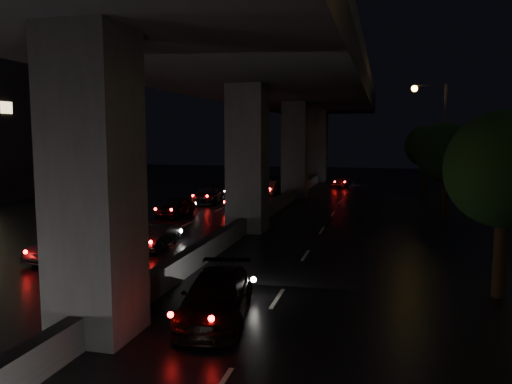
% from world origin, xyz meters
% --- Properties ---
extents(ground, '(120.00, 120.00, 0.00)m').
position_xyz_m(ground, '(0.00, 0.00, 0.00)').
color(ground, black).
rests_on(ground, ground).
extents(viaduct, '(12.00, 80.00, 10.50)m').
position_xyz_m(viaduct, '(0.00, 5.00, 8.34)').
color(viaduct, '#333235').
rests_on(viaduct, ground).
extents(median_barrier, '(0.45, 70.00, 0.85)m').
position_xyz_m(median_barrier, '(0.00, 5.00, 0.42)').
color(median_barrier, '#333235').
rests_on(median_barrier, ground).
extents(tree_b, '(3.80, 3.80, 6.12)m').
position_xyz_m(tree_b, '(11.00, -4.00, 4.20)').
color(tree_b, black).
rests_on(tree_b, ground).
extents(tree_c, '(3.80, 3.80, 6.12)m').
position_xyz_m(tree_c, '(11.00, 12.00, 4.20)').
color(tree_c, black).
rests_on(tree_c, ground).
extents(tree_d, '(3.80, 3.80, 6.12)m').
position_xyz_m(tree_d, '(11.00, 28.00, 4.20)').
color(tree_d, black).
rests_on(tree_d, ground).
extents(streetlight_far, '(2.52, 0.44, 9.00)m').
position_xyz_m(streetlight_far, '(10.97, 18.00, 5.66)').
color(streetlight_far, '#2D2D33').
rests_on(streetlight_far, ground).
extents(car_3, '(2.54, 4.75, 1.31)m').
position_xyz_m(car_3, '(2.66, -8.16, 0.65)').
color(car_3, black).
rests_on(car_3, ground).
extents(car_4, '(1.70, 3.62, 1.15)m').
position_xyz_m(car_4, '(-5.94, -3.18, 0.57)').
color(car_4, '#27272A').
rests_on(car_4, ground).
extents(car_5, '(1.29, 3.32, 1.08)m').
position_xyz_m(car_5, '(-2.97, -0.22, 0.54)').
color(car_5, black).
rests_on(car_5, ground).
extents(car_6, '(1.68, 3.78, 1.26)m').
position_xyz_m(car_6, '(-5.75, 8.34, 0.63)').
color(car_6, black).
rests_on(car_6, ground).
extents(car_7, '(2.24, 4.75, 1.34)m').
position_xyz_m(car_7, '(-5.86, 15.04, 0.67)').
color(car_7, black).
rests_on(car_7, ground).
extents(car_8, '(1.67, 3.55, 1.18)m').
position_xyz_m(car_8, '(-2.80, 12.70, 0.59)').
color(car_8, black).
rests_on(car_8, ground).
extents(car_9, '(1.48, 3.71, 1.20)m').
position_xyz_m(car_9, '(-2.55, 21.49, 0.60)').
color(car_9, '#605953').
rests_on(car_9, ground).
extents(car_10, '(2.52, 4.96, 1.34)m').
position_xyz_m(car_10, '(-2.90, 24.48, 0.67)').
color(car_10, black).
rests_on(car_10, ground).
extents(car_11, '(2.66, 4.74, 1.25)m').
position_xyz_m(car_11, '(-5.74, 26.18, 0.63)').
color(car_11, black).
rests_on(car_11, ground).
extents(car_12, '(2.17, 3.61, 1.15)m').
position_xyz_m(car_12, '(3.12, 29.53, 0.57)').
color(car_12, '#525559').
rests_on(car_12, ground).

